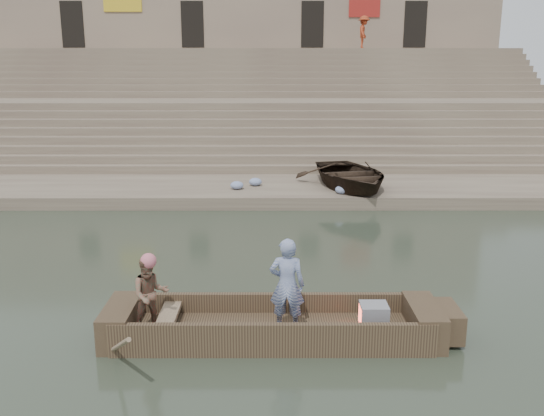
{
  "coord_description": "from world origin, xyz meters",
  "views": [
    {
      "loc": [
        2.59,
        -11.85,
        4.57
      ],
      "look_at": [
        2.61,
        0.77,
        1.4
      ],
      "focal_mm": 38.87,
      "sensor_mm": 36.0,
      "label": 1
    }
  ],
  "objects_px": {
    "main_rowboat": "(272,333)",
    "standing_man": "(287,285)",
    "television": "(373,316)",
    "beached_rowboat": "(350,175)",
    "pedestrian": "(364,32)",
    "rowing_man": "(150,294)"
  },
  "relations": [
    {
      "from": "main_rowboat",
      "to": "pedestrian",
      "type": "height_order",
      "value": "pedestrian"
    },
    {
      "from": "standing_man",
      "to": "pedestrian",
      "type": "distance_m",
      "value": 26.2
    },
    {
      "from": "rowing_man",
      "to": "television",
      "type": "distance_m",
      "value": 3.72
    },
    {
      "from": "television",
      "to": "pedestrian",
      "type": "bearing_deg",
      "value": 82.13
    },
    {
      "from": "beached_rowboat",
      "to": "pedestrian",
      "type": "height_order",
      "value": "pedestrian"
    },
    {
      "from": "pedestrian",
      "to": "beached_rowboat",
      "type": "bearing_deg",
      "value": -177.04
    },
    {
      "from": "main_rowboat",
      "to": "standing_man",
      "type": "distance_m",
      "value": 0.94
    },
    {
      "from": "main_rowboat",
      "to": "pedestrian",
      "type": "bearing_deg",
      "value": 78.38
    },
    {
      "from": "television",
      "to": "beached_rowboat",
      "type": "height_order",
      "value": "beached_rowboat"
    },
    {
      "from": "beached_rowboat",
      "to": "television",
      "type": "bearing_deg",
      "value": -107.63
    },
    {
      "from": "main_rowboat",
      "to": "television",
      "type": "xyz_separation_m",
      "value": [
        1.69,
        -0.0,
        0.31
      ]
    },
    {
      "from": "beached_rowboat",
      "to": "pedestrian",
      "type": "relative_size",
      "value": 2.41
    },
    {
      "from": "television",
      "to": "beached_rowboat",
      "type": "relative_size",
      "value": 0.11
    },
    {
      "from": "television",
      "to": "beached_rowboat",
      "type": "bearing_deg",
      "value": 84.76
    },
    {
      "from": "main_rowboat",
      "to": "pedestrian",
      "type": "xyz_separation_m",
      "value": [
        5.16,
        25.1,
        5.98
      ]
    },
    {
      "from": "main_rowboat",
      "to": "standing_man",
      "type": "height_order",
      "value": "standing_man"
    },
    {
      "from": "main_rowboat",
      "to": "television",
      "type": "relative_size",
      "value": 10.87
    },
    {
      "from": "television",
      "to": "pedestrian",
      "type": "xyz_separation_m",
      "value": [
        3.47,
        25.1,
        5.67
      ]
    },
    {
      "from": "television",
      "to": "main_rowboat",
      "type": "bearing_deg",
      "value": 180.0
    },
    {
      "from": "beached_rowboat",
      "to": "main_rowboat",
      "type": "bearing_deg",
      "value": -116.73
    },
    {
      "from": "standing_man",
      "to": "beached_rowboat",
      "type": "relative_size",
      "value": 0.37
    },
    {
      "from": "beached_rowboat",
      "to": "pedestrian",
      "type": "xyz_separation_m",
      "value": [
        2.53,
        14.8,
        5.25
      ]
    }
  ]
}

